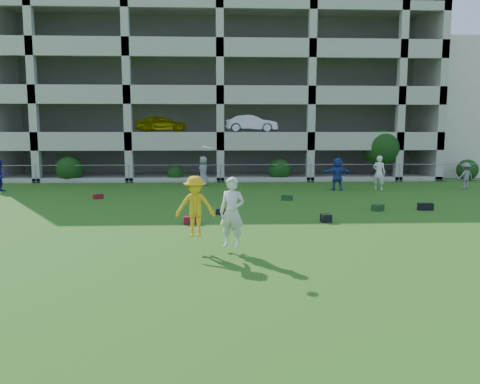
{
  "coord_description": "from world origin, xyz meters",
  "views": [
    {
      "loc": [
        -0.09,
        -11.78,
        3.3
      ],
      "look_at": [
        0.57,
        3.0,
        1.4
      ],
      "focal_mm": 35.0,
      "sensor_mm": 36.0,
      "label": 1
    }
  ],
  "objects_px": {
    "bystander_d": "(337,174)",
    "bystander_f": "(466,176)",
    "bystander_e": "(379,173)",
    "frisbee_contest": "(208,208)",
    "parking_garage": "(220,99)",
    "bystander_a": "(1,176)",
    "bystander_c": "(203,171)",
    "crate_d": "(326,218)"
  },
  "relations": [
    {
      "from": "bystander_f",
      "to": "frisbee_contest",
      "type": "height_order",
      "value": "frisbee_contest"
    },
    {
      "from": "bystander_a",
      "to": "bystander_e",
      "type": "distance_m",
      "value": 21.32
    },
    {
      "from": "bystander_a",
      "to": "frisbee_contest",
      "type": "xyz_separation_m",
      "value": [
        11.88,
        -13.84,
        0.33
      ]
    },
    {
      "from": "parking_garage",
      "to": "crate_d",
      "type": "bearing_deg",
      "value": -80.39
    },
    {
      "from": "bystander_a",
      "to": "bystander_c",
      "type": "bearing_deg",
      "value": -50.6
    },
    {
      "from": "bystander_d",
      "to": "parking_garage",
      "type": "height_order",
      "value": "parking_garage"
    },
    {
      "from": "frisbee_contest",
      "to": "bystander_c",
      "type": "bearing_deg",
      "value": 92.4
    },
    {
      "from": "bystander_a",
      "to": "frisbee_contest",
      "type": "distance_m",
      "value": 18.25
    },
    {
      "from": "bystander_a",
      "to": "bystander_e",
      "type": "xyz_separation_m",
      "value": [
        21.32,
        -0.27,
        0.09
      ]
    },
    {
      "from": "parking_garage",
      "to": "bystander_f",
      "type": "bearing_deg",
      "value": -42.5
    },
    {
      "from": "bystander_e",
      "to": "parking_garage",
      "type": "distance_m",
      "value": 16.81
    },
    {
      "from": "frisbee_contest",
      "to": "parking_garage",
      "type": "xyz_separation_m",
      "value": [
        0.39,
        26.82,
        4.79
      ]
    },
    {
      "from": "bystander_a",
      "to": "crate_d",
      "type": "height_order",
      "value": "bystander_a"
    },
    {
      "from": "bystander_e",
      "to": "frisbee_contest",
      "type": "relative_size",
      "value": 0.71
    },
    {
      "from": "bystander_d",
      "to": "bystander_f",
      "type": "bearing_deg",
      "value": -176.38
    },
    {
      "from": "bystander_c",
      "to": "frisbee_contest",
      "type": "xyz_separation_m",
      "value": [
        0.68,
        -16.1,
        0.32
      ]
    },
    {
      "from": "bystander_e",
      "to": "bystander_d",
      "type": "bearing_deg",
      "value": 36.15
    },
    {
      "from": "bystander_d",
      "to": "bystander_f",
      "type": "xyz_separation_m",
      "value": [
        7.59,
        0.21,
        -0.17
      ]
    },
    {
      "from": "bystander_e",
      "to": "parking_garage",
      "type": "bearing_deg",
      "value": -19.49
    },
    {
      "from": "bystander_e",
      "to": "frisbee_contest",
      "type": "height_order",
      "value": "frisbee_contest"
    },
    {
      "from": "bystander_c",
      "to": "bystander_d",
      "type": "height_order",
      "value": "bystander_d"
    },
    {
      "from": "bystander_e",
      "to": "crate_d",
      "type": "xyz_separation_m",
      "value": [
        -5.21,
        -9.43,
        -0.84
      ]
    },
    {
      "from": "bystander_f",
      "to": "frisbee_contest",
      "type": "bearing_deg",
      "value": 30.03
    },
    {
      "from": "bystander_a",
      "to": "bystander_c",
      "type": "xyz_separation_m",
      "value": [
        11.21,
        2.26,
        0.01
      ]
    },
    {
      "from": "bystander_a",
      "to": "crate_d",
      "type": "relative_size",
      "value": 5.1
    },
    {
      "from": "bystander_d",
      "to": "bystander_c",
      "type": "bearing_deg",
      "value": -16.11
    },
    {
      "from": "bystander_a",
      "to": "frisbee_contest",
      "type": "bearing_deg",
      "value": -111.35
    },
    {
      "from": "bystander_e",
      "to": "parking_garage",
      "type": "xyz_separation_m",
      "value": [
        -9.05,
        13.25,
        5.03
      ]
    },
    {
      "from": "bystander_a",
      "to": "bystander_d",
      "type": "height_order",
      "value": "bystander_d"
    },
    {
      "from": "bystander_d",
      "to": "parking_garage",
      "type": "relative_size",
      "value": 0.06
    },
    {
      "from": "parking_garage",
      "to": "bystander_c",
      "type": "bearing_deg",
      "value": -95.65
    },
    {
      "from": "bystander_d",
      "to": "frisbee_contest",
      "type": "bearing_deg",
      "value": 64.7
    },
    {
      "from": "crate_d",
      "to": "frisbee_contest",
      "type": "distance_m",
      "value": 6.02
    },
    {
      "from": "frisbee_contest",
      "to": "bystander_d",
      "type": "bearing_deg",
      "value": 62.65
    },
    {
      "from": "bystander_f",
      "to": "parking_garage",
      "type": "xyz_separation_m",
      "value": [
        -14.23,
        13.04,
        5.24
      ]
    },
    {
      "from": "bystander_a",
      "to": "frisbee_contest",
      "type": "relative_size",
      "value": 0.64
    },
    {
      "from": "bystander_e",
      "to": "frisbee_contest",
      "type": "bearing_deg",
      "value": 91.39
    },
    {
      "from": "bystander_d",
      "to": "crate_d",
      "type": "distance_m",
      "value": 9.87
    },
    {
      "from": "bystander_c",
      "to": "crate_d",
      "type": "relative_size",
      "value": 5.18
    },
    {
      "from": "bystander_f",
      "to": "bystander_a",
      "type": "bearing_deg",
      "value": -13.42
    },
    {
      "from": "bystander_a",
      "to": "bystander_c",
      "type": "relative_size",
      "value": 0.98
    },
    {
      "from": "bystander_c",
      "to": "bystander_f",
      "type": "distance_m",
      "value": 15.46
    }
  ]
}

